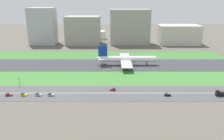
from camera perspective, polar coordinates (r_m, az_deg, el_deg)
The scene contains 20 objects.
ground_plane at distance 234.08m, azimuth -2.63°, elevation 1.26°, with size 800.00×800.00×0.00m, color #5B564C.
runway at distance 234.07m, azimuth -2.63°, elevation 1.28°, with size 280.00×46.00×0.10m, color #38383D.
grass_median_north at distance 273.66m, azimuth -2.23°, elevation 3.65°, with size 280.00×36.00×0.10m, color #3D7A33.
grass_median_south at distance 195.05m, azimuth -3.19°, elevation -2.06°, with size 280.00×36.00×0.10m, color #427F38.
highway at distance 165.27m, azimuth -3.81°, elevation -5.75°, with size 280.00×28.00×0.10m, color #4C4C4F.
highway_centerline at distance 165.25m, azimuth -3.81°, elevation -5.73°, with size 266.00×0.50×0.01m, color silver.
airliner at distance 232.58m, azimuth 3.61°, elevation 2.73°, with size 65.00×56.00×19.70m.
car_6 at distance 164.50m, azimuth 13.72°, elevation -6.02°, with size 4.40×1.80×2.00m.
car_0 at distance 171.35m, azimuth -20.99°, elevation -5.75°, with size 4.40×1.80×2.00m.
car_1 at distance 167.95m, azimuth -17.72°, elevation -5.87°, with size 4.40×1.80×2.00m.
car_2 at distance 169.17m, azimuth 0.38°, elevation -4.83°, with size 4.40×1.80×2.00m.
car_3 at distance 175.34m, azimuth -24.17°, elevation -5.62°, with size 4.40×1.80×2.00m.
car_4 at distance 165.52m, azimuth -14.86°, elevation -5.96°, with size 4.40×1.80×2.00m.
truck_0 at distance 176.82m, azimuth 25.71°, elevation -5.37°, with size 8.40×2.50×4.00m.
traffic_light at distance 189.20m, azimuth -21.91°, elevation -2.60°, with size 0.36×0.50×7.20m.
terminal_building at distance 355.58m, azimuth -16.69°, elevation 10.41°, with size 37.20×26.75×52.43m, color #B2B2B7.
hangar_building at distance 344.17m, azimuth -7.01°, elevation 9.78°, with size 49.05×36.83×40.45m, color #9E998E.
office_tower at distance 341.97m, azimuth 4.58°, elevation 10.62°, with size 56.86×28.14×50.11m, color #9E998E.
cargo_warehouse at distance 356.33m, azimuth 16.36°, elevation 8.44°, with size 58.79×33.47×27.69m, color beige.
fuel_tank_west at distance 388.66m, azimuth -3.10°, elevation 8.71°, with size 22.14×22.14×13.13m, color silver.
Camera 1 is at (11.30, -224.66, 64.77)m, focal length 36.79 mm.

